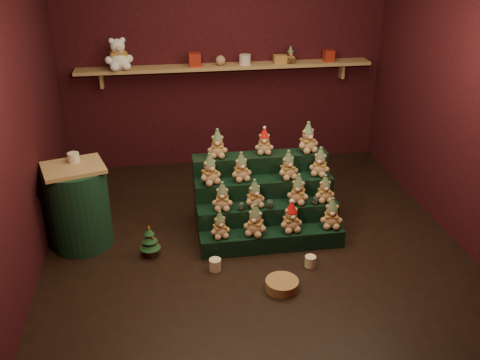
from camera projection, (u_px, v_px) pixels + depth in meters
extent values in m
plane|color=black|center=(252.00, 238.00, 5.39)|extent=(4.00, 4.00, 0.00)
cube|color=black|center=(224.00, 55.00, 6.62)|extent=(4.00, 0.10, 2.80)
cube|color=black|center=(319.00, 214.00, 2.96)|extent=(4.00, 0.10, 2.80)
cube|color=black|center=(14.00, 116.00, 4.50)|extent=(0.10, 4.00, 2.80)
cube|color=black|center=(466.00, 94.00, 5.07)|extent=(0.10, 4.00, 2.80)
cube|color=tan|center=(226.00, 66.00, 6.50)|extent=(3.60, 0.26, 0.04)
cube|color=tan|center=(102.00, 80.00, 6.40)|extent=(0.04, 0.12, 0.20)
cube|color=tan|center=(342.00, 70.00, 6.82)|extent=(0.04, 0.12, 0.20)
cube|color=black|center=(272.00, 240.00, 5.18)|extent=(1.40, 0.22, 0.18)
cube|color=black|center=(268.00, 221.00, 5.34)|extent=(1.40, 0.22, 0.36)
cube|color=black|center=(264.00, 203.00, 5.50)|extent=(1.40, 0.22, 0.54)
cube|color=black|center=(260.00, 186.00, 5.65)|extent=(1.40, 0.22, 0.72)
cylinder|color=black|center=(241.00, 209.00, 5.16)|extent=(0.06, 0.06, 0.02)
sphere|color=white|center=(241.00, 205.00, 5.15)|extent=(0.06, 0.06, 0.06)
cylinder|color=black|center=(270.00, 207.00, 5.20)|extent=(0.06, 0.06, 0.03)
sphere|color=white|center=(270.00, 203.00, 5.18)|extent=(0.07, 0.07, 0.07)
cylinder|color=black|center=(315.00, 203.00, 5.27)|extent=(0.06, 0.06, 0.02)
sphere|color=white|center=(315.00, 199.00, 5.25)|extent=(0.07, 0.07, 0.07)
cube|color=tan|center=(73.00, 168.00, 4.95)|extent=(0.65, 0.59, 0.04)
cylinder|color=black|center=(79.00, 207.00, 5.13)|extent=(0.58, 0.58, 0.80)
cylinder|color=beige|center=(73.00, 157.00, 5.01)|extent=(0.11, 0.11, 0.09)
cylinder|color=#4A251A|center=(151.00, 253.00, 5.09)|extent=(0.10, 0.10, 0.05)
cone|color=#143818|center=(150.00, 243.00, 5.04)|extent=(0.19, 0.19, 0.10)
cone|color=#143818|center=(150.00, 237.00, 5.01)|extent=(0.15, 0.15, 0.09)
cone|color=#143818|center=(149.00, 231.00, 4.99)|extent=(0.10, 0.10, 0.07)
cone|color=gold|center=(149.00, 227.00, 4.96)|extent=(0.03, 0.03, 0.03)
cylinder|color=beige|center=(215.00, 265.00, 4.86)|extent=(0.11, 0.11, 0.11)
cylinder|color=beige|center=(310.00, 261.00, 4.92)|extent=(0.10, 0.10, 0.10)
cylinder|color=#AA7444|center=(282.00, 285.00, 4.61)|extent=(0.35, 0.35, 0.09)
cube|color=#AA2A1A|center=(195.00, 60.00, 6.38)|extent=(0.14, 0.14, 0.16)
cylinder|color=beige|center=(245.00, 60.00, 6.48)|extent=(0.14, 0.14, 0.12)
cube|color=#AA2A1A|center=(329.00, 56.00, 6.62)|extent=(0.12, 0.12, 0.14)
sphere|color=#A77A5C|center=(221.00, 60.00, 6.44)|extent=(0.12, 0.12, 0.12)
cube|color=orange|center=(280.00, 59.00, 6.54)|extent=(0.16, 0.10, 0.10)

